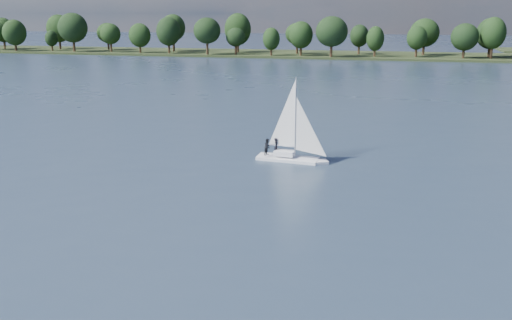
{
  "coord_description": "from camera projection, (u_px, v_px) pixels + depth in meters",
  "views": [
    {
      "loc": [
        9.67,
        -9.75,
        15.72
      ],
      "look_at": [
        -2.95,
        39.94,
        2.5
      ],
      "focal_mm": 40.0,
      "sensor_mm": 36.0,
      "label": 1
    }
  ],
  "objects": [
    {
      "name": "treeline",
      "position": [
        346.0,
        35.0,
        211.53
      ],
      "size": [
        563.25,
        74.47,
        18.17
      ],
      "color": "black",
      "rests_on": "ground"
    },
    {
      "name": "far_shore",
      "position": [
        376.0,
        56.0,
        214.34
      ],
      "size": [
        660.0,
        40.0,
        1.5
      ],
      "primitive_type": "cube",
      "color": "black",
      "rests_on": "ground"
    },
    {
      "name": "ground",
      "position": [
        348.0,
        98.0,
        109.23
      ],
      "size": [
        700.0,
        700.0,
        0.0
      ],
      "primitive_type": "plane",
      "color": "#233342",
      "rests_on": "ground"
    },
    {
      "name": "sailboat",
      "position": [
        289.0,
        137.0,
        61.95
      ],
      "size": [
        7.48,
        2.8,
        9.62
      ],
      "rotation": [
        0.0,
        0.0,
        -0.11
      ],
      "color": "white",
      "rests_on": "ground"
    }
  ]
}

